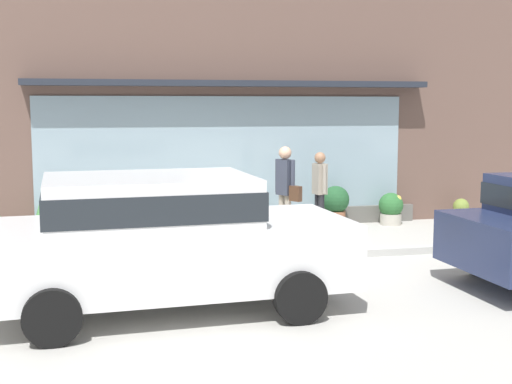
% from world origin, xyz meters
% --- Properties ---
extents(ground_plane, '(60.00, 60.00, 0.00)m').
position_xyz_m(ground_plane, '(0.00, 0.00, 0.00)').
color(ground_plane, '#B2AFA8').
extents(curb_strip, '(14.00, 0.24, 0.12)m').
position_xyz_m(curb_strip, '(0.00, -0.20, 0.06)').
color(curb_strip, '#B2B2AD').
rests_on(curb_strip, ground_plane).
extents(storefront, '(14.00, 0.81, 5.34)m').
position_xyz_m(storefront, '(-0.00, 3.18, 2.60)').
color(storefront, brown).
rests_on(storefront, ground_plane).
extents(fire_hydrant, '(0.42, 0.39, 0.85)m').
position_xyz_m(fire_hydrant, '(-0.03, 0.69, 0.44)').
color(fire_hydrant, gold).
rests_on(fire_hydrant, ground_plane).
extents(pedestrian_with_handbag, '(0.40, 0.59, 1.76)m').
position_xyz_m(pedestrian_with_handbag, '(0.68, 1.32, 1.03)').
color(pedestrian_with_handbag, '#9E9384').
rests_on(pedestrian_with_handbag, ground_plane).
extents(pedestrian_passerby, '(0.25, 0.44, 1.61)m').
position_xyz_m(pedestrian_passerby, '(1.50, 1.83, 0.93)').
color(pedestrian_passerby, '#232328').
rests_on(pedestrian_passerby, ground_plane).
extents(parked_car_white, '(4.54, 2.29, 1.68)m').
position_xyz_m(parked_car_white, '(-1.96, -2.55, 0.94)').
color(parked_car_white, white).
rests_on(parked_car_white, ground_plane).
extents(potted_plant_window_center, '(0.43, 0.43, 0.62)m').
position_xyz_m(potted_plant_window_center, '(0.47, 2.73, 0.31)').
color(potted_plant_window_center, '#4C4C51').
rests_on(potted_plant_window_center, ground_plane).
extents(potted_plant_window_right, '(0.52, 0.52, 0.68)m').
position_xyz_m(potted_plant_window_right, '(3.32, 2.56, 0.35)').
color(potted_plant_window_right, '#B7B2A3').
rests_on(potted_plant_window_right, ground_plane).
extents(potted_plant_window_left, '(0.34, 0.34, 0.50)m').
position_xyz_m(potted_plant_window_left, '(4.97, 2.58, 0.28)').
color(potted_plant_window_left, '#B7B2A3').
rests_on(potted_plant_window_left, ground_plane).
extents(potted_plant_trailing_edge, '(0.40, 0.40, 0.87)m').
position_xyz_m(potted_plant_trailing_edge, '(-3.75, 2.74, 0.42)').
color(potted_plant_trailing_edge, '#33473D').
rests_on(potted_plant_trailing_edge, ground_plane).
extents(potted_plant_by_entrance, '(0.24, 0.24, 0.49)m').
position_xyz_m(potted_plant_by_entrance, '(-2.09, 2.74, 0.24)').
color(potted_plant_by_entrance, '#33473D').
rests_on(potted_plant_by_entrance, ground_plane).
extents(potted_plant_near_hydrant, '(0.57, 0.57, 0.85)m').
position_xyz_m(potted_plant_near_hydrant, '(2.10, 2.61, 0.47)').
color(potted_plant_near_hydrant, '#9E6042').
rests_on(potted_plant_near_hydrant, ground_plane).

